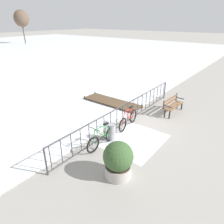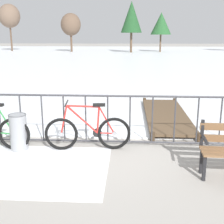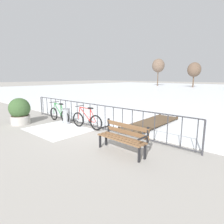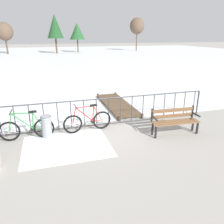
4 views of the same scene
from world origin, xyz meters
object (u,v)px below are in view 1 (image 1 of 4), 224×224
at_px(park_bench, 173,104).
at_px(bicycle_second, 128,120).
at_px(trash_bin, 112,132).
at_px(bicycle_near_railing, 102,138).
at_px(planter_with_shrub, 118,160).

bearing_deg(park_bench, bicycle_second, 159.88).
bearing_deg(park_bench, trash_bin, 167.27).
distance_m(bicycle_second, trash_bin, 1.38).
relative_size(bicycle_near_railing, park_bench, 1.05).
bearing_deg(bicycle_near_railing, bicycle_second, 2.39).
bearing_deg(trash_bin, park_bench, -12.73).
bearing_deg(bicycle_near_railing, park_bench, -11.10).
xyz_separation_m(bicycle_near_railing, trash_bin, (0.60, 0.00, 0.00)).
bearing_deg(planter_with_shrub, bicycle_near_railing, 56.35).
bearing_deg(trash_bin, bicycle_second, 3.24).
distance_m(bicycle_near_railing, bicycle_second, 1.99).
distance_m(bicycle_second, planter_with_shrub, 3.37).
bearing_deg(park_bench, bicycle_near_railing, 168.90).
xyz_separation_m(park_bench, planter_with_shrub, (-5.74, -0.55, 0.11)).
distance_m(bicycle_near_railing, trash_bin, 0.60).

